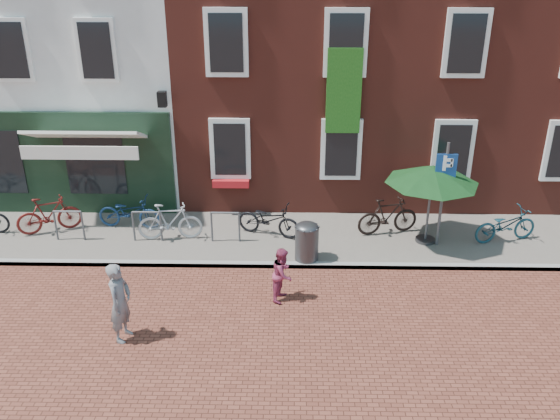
{
  "coord_description": "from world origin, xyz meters",
  "views": [
    {
      "loc": [
        2.16,
        -12.3,
        7.1
      ],
      "look_at": [
        1.91,
        0.04,
        1.52
      ],
      "focal_mm": 38.03,
      "sensor_mm": 36.0,
      "label": 1
    }
  ],
  "objects_px": {
    "bicycle_3": "(170,222)",
    "boy": "(283,274)",
    "bicycle_1": "(49,215)",
    "bicycle_6": "(506,225)",
    "parking_sign": "(444,181)",
    "woman": "(120,302)",
    "litter_bin": "(307,239)",
    "bicycle_4": "(269,219)",
    "parasol": "(433,171)",
    "bicycle_5": "(388,216)",
    "bicycle_2": "(129,212)"
  },
  "relations": [
    {
      "from": "parasol",
      "to": "woman",
      "type": "xyz_separation_m",
      "value": [
        -6.71,
        -4.07,
        -1.2
      ]
    },
    {
      "from": "woman",
      "to": "bicycle_1",
      "type": "bearing_deg",
      "value": 46.75
    },
    {
      "from": "parking_sign",
      "to": "bicycle_4",
      "type": "distance_m",
      "value": 4.49
    },
    {
      "from": "boy",
      "to": "bicycle_6",
      "type": "xyz_separation_m",
      "value": [
        5.63,
        2.66,
        -0.06
      ]
    },
    {
      "from": "bicycle_2",
      "to": "bicycle_3",
      "type": "relative_size",
      "value": 1.03
    },
    {
      "from": "bicycle_3",
      "to": "bicycle_4",
      "type": "relative_size",
      "value": 0.97
    },
    {
      "from": "bicycle_3",
      "to": "bicycle_6",
      "type": "bearing_deg",
      "value": -95.43
    },
    {
      "from": "bicycle_5",
      "to": "bicycle_3",
      "type": "bearing_deg",
      "value": 80.33
    },
    {
      "from": "bicycle_3",
      "to": "bicycle_5",
      "type": "bearing_deg",
      "value": -91.32
    },
    {
      "from": "bicycle_2",
      "to": "litter_bin",
      "type": "bearing_deg",
      "value": -103.29
    },
    {
      "from": "parasol",
      "to": "boy",
      "type": "distance_m",
      "value": 4.67
    },
    {
      "from": "bicycle_4",
      "to": "bicycle_5",
      "type": "bearing_deg",
      "value": -67.38
    },
    {
      "from": "bicycle_5",
      "to": "parking_sign",
      "type": "bearing_deg",
      "value": -132.39
    },
    {
      "from": "boy",
      "to": "litter_bin",
      "type": "bearing_deg",
      "value": -0.82
    },
    {
      "from": "bicycle_4",
      "to": "parking_sign",
      "type": "bearing_deg",
      "value": -76.63
    },
    {
      "from": "litter_bin",
      "to": "boy",
      "type": "xyz_separation_m",
      "value": [
        -0.55,
        -1.59,
        -0.03
      ]
    },
    {
      "from": "bicycle_1",
      "to": "boy",
      "type": "bearing_deg",
      "value": -139.87
    },
    {
      "from": "litter_bin",
      "to": "bicycle_2",
      "type": "relative_size",
      "value": 0.61
    },
    {
      "from": "bicycle_2",
      "to": "bicycle_3",
      "type": "xyz_separation_m",
      "value": [
        1.23,
        -0.67,
        0.05
      ]
    },
    {
      "from": "bicycle_2",
      "to": "woman",
      "type": "bearing_deg",
      "value": -161.13
    },
    {
      "from": "parasol",
      "to": "bicycle_6",
      "type": "height_order",
      "value": "parasol"
    },
    {
      "from": "bicycle_2",
      "to": "bicycle_4",
      "type": "xyz_separation_m",
      "value": [
        3.74,
        -0.39,
        0.0
      ]
    },
    {
      "from": "parasol",
      "to": "bicycle_4",
      "type": "xyz_separation_m",
      "value": [
        -4.02,
        0.28,
        -1.48
      ]
    },
    {
      "from": "bicycle_3",
      "to": "boy",
      "type": "bearing_deg",
      "value": -137.44
    },
    {
      "from": "bicycle_3",
      "to": "bicycle_5",
      "type": "xyz_separation_m",
      "value": [
        5.61,
        0.46,
        0.0
      ]
    },
    {
      "from": "boy",
      "to": "bicycle_4",
      "type": "height_order",
      "value": "boy"
    },
    {
      "from": "woman",
      "to": "bicycle_4",
      "type": "distance_m",
      "value": 5.13
    },
    {
      "from": "woman",
      "to": "boy",
      "type": "xyz_separation_m",
      "value": [
        3.09,
        1.48,
        -0.22
      ]
    },
    {
      "from": "parasol",
      "to": "bicycle_1",
      "type": "distance_m",
      "value": 9.91
    },
    {
      "from": "bicycle_1",
      "to": "bicycle_2",
      "type": "bearing_deg",
      "value": -105.77
    },
    {
      "from": "bicycle_1",
      "to": "bicycle_6",
      "type": "xyz_separation_m",
      "value": [
        11.81,
        -0.29,
        -0.05
      ]
    },
    {
      "from": "bicycle_1",
      "to": "bicycle_4",
      "type": "bearing_deg",
      "value": -115.13
    },
    {
      "from": "bicycle_2",
      "to": "bicycle_6",
      "type": "bearing_deg",
      "value": -87.22
    },
    {
      "from": "bicycle_1",
      "to": "bicycle_5",
      "type": "distance_m",
      "value": 8.88
    },
    {
      "from": "bicycle_6",
      "to": "parking_sign",
      "type": "bearing_deg",
      "value": 82.89
    },
    {
      "from": "parking_sign",
      "to": "woman",
      "type": "height_order",
      "value": "parking_sign"
    },
    {
      "from": "bicycle_3",
      "to": "parasol",
      "type": "bearing_deg",
      "value": -95.92
    },
    {
      "from": "parasol",
      "to": "bicycle_6",
      "type": "distance_m",
      "value": 2.5
    },
    {
      "from": "bicycle_1",
      "to": "bicycle_6",
      "type": "bearing_deg",
      "value": -115.75
    },
    {
      "from": "parasol",
      "to": "boy",
      "type": "xyz_separation_m",
      "value": [
        -3.61,
        -2.59,
        -1.42
      ]
    },
    {
      "from": "bicycle_3",
      "to": "bicycle_4",
      "type": "distance_m",
      "value": 2.53
    },
    {
      "from": "bicycle_4",
      "to": "bicycle_3",
      "type": "bearing_deg",
      "value": 116.09
    },
    {
      "from": "parking_sign",
      "to": "bicycle_3",
      "type": "xyz_separation_m",
      "value": [
        -6.79,
        0.17,
        -1.23
      ]
    },
    {
      "from": "litter_bin",
      "to": "boy",
      "type": "height_order",
      "value": "boy"
    },
    {
      "from": "parking_sign",
      "to": "bicycle_4",
      "type": "xyz_separation_m",
      "value": [
        -4.28,
        0.46,
        -1.28
      ]
    },
    {
      "from": "bicycle_4",
      "to": "parasol",
      "type": "bearing_deg",
      "value": -74.51
    },
    {
      "from": "boy",
      "to": "woman",
      "type": "bearing_deg",
      "value": 133.94
    },
    {
      "from": "litter_bin",
      "to": "bicycle_4",
      "type": "distance_m",
      "value": 1.61
    },
    {
      "from": "bicycle_2",
      "to": "bicycle_5",
      "type": "xyz_separation_m",
      "value": [
        6.84,
        -0.22,
        0.05
      ]
    },
    {
      "from": "litter_bin",
      "to": "parasol",
      "type": "relative_size",
      "value": 0.45
    }
  ]
}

